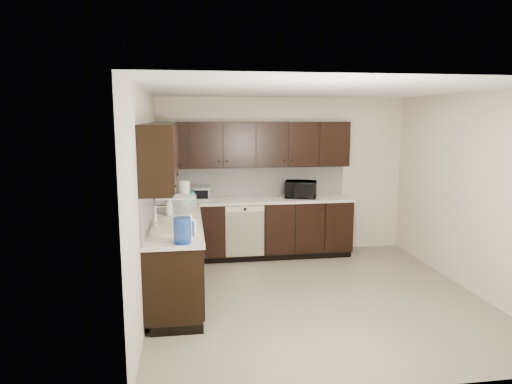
# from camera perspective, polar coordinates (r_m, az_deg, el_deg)

# --- Properties ---
(floor) EXTENTS (4.00, 4.00, 0.00)m
(floor) POSITION_cam_1_polar(r_m,az_deg,el_deg) (5.83, 7.41, -12.78)
(floor) COLOR gray
(floor) RESTS_ON ground
(ceiling) EXTENTS (4.00, 4.00, 0.00)m
(ceiling) POSITION_cam_1_polar(r_m,az_deg,el_deg) (5.42, 7.98, 12.54)
(ceiling) COLOR white
(ceiling) RESTS_ON wall_back
(wall_back) EXTENTS (4.00, 0.02, 2.50)m
(wall_back) POSITION_cam_1_polar(r_m,az_deg,el_deg) (7.41, 3.39, 2.04)
(wall_back) COLOR beige
(wall_back) RESTS_ON floor
(wall_left) EXTENTS (0.02, 4.00, 2.50)m
(wall_left) POSITION_cam_1_polar(r_m,az_deg,el_deg) (5.30, -13.59, -1.14)
(wall_left) COLOR beige
(wall_left) RESTS_ON floor
(wall_right) EXTENTS (0.02, 4.00, 2.50)m
(wall_right) POSITION_cam_1_polar(r_m,az_deg,el_deg) (6.34, 25.32, -0.09)
(wall_right) COLOR beige
(wall_right) RESTS_ON floor
(wall_front) EXTENTS (4.00, 0.02, 2.50)m
(wall_front) POSITION_cam_1_polar(r_m,az_deg,el_deg) (3.66, 16.45, -5.95)
(wall_front) COLOR beige
(wall_front) RESTS_ON floor
(lower_cabinets) EXTENTS (3.00, 2.80, 0.90)m
(lower_cabinets) POSITION_cam_1_polar(r_m,az_deg,el_deg) (6.57, -3.74, -6.37)
(lower_cabinets) COLOR black
(lower_cabinets) RESTS_ON floor
(countertop) EXTENTS (3.03, 2.83, 0.04)m
(countertop) POSITION_cam_1_polar(r_m,az_deg,el_deg) (6.44, -3.81, -2.04)
(countertop) COLOR beige
(countertop) RESTS_ON lower_cabinets
(backsplash) EXTENTS (3.00, 2.80, 0.48)m
(backsplash) POSITION_cam_1_polar(r_m,az_deg,el_deg) (6.59, -5.80, 0.49)
(backsplash) COLOR silver
(backsplash) RESTS_ON countertop
(upper_cabinets) EXTENTS (3.00, 2.80, 0.70)m
(upper_cabinets) POSITION_cam_1_polar(r_m,az_deg,el_deg) (6.42, -4.80, 5.56)
(upper_cabinets) COLOR black
(upper_cabinets) RESTS_ON wall_back
(dishwasher) EXTENTS (0.58, 0.04, 0.78)m
(dishwasher) POSITION_cam_1_polar(r_m,az_deg,el_deg) (6.85, -1.40, -4.54)
(dishwasher) COLOR beige
(dishwasher) RESTS_ON lower_cabinets
(sink) EXTENTS (0.54, 0.82, 0.42)m
(sink) POSITION_cam_1_polar(r_m,az_deg,el_deg) (5.34, -10.03, -4.98)
(sink) COLOR beige
(sink) RESTS_ON countertop
(microwave) EXTENTS (0.56, 0.46, 0.27)m
(microwave) POSITION_cam_1_polar(r_m,az_deg,el_deg) (7.16, 5.61, 0.32)
(microwave) COLOR black
(microwave) RESTS_ON countertop
(soap_bottle_a) EXTENTS (0.13, 0.13, 0.22)m
(soap_bottle_a) POSITION_cam_1_polar(r_m,az_deg,el_deg) (5.04, -8.16, -3.86)
(soap_bottle_a) COLOR gray
(soap_bottle_a) RESTS_ON countertop
(soap_bottle_b) EXTENTS (0.10, 0.10, 0.24)m
(soap_bottle_b) POSITION_cam_1_polar(r_m,az_deg,el_deg) (5.95, -10.80, -1.78)
(soap_bottle_b) COLOR gray
(soap_bottle_b) RESTS_ON countertop
(toaster_oven) EXTENTS (0.34, 0.26, 0.20)m
(toaster_oven) POSITION_cam_1_polar(r_m,az_deg,el_deg) (7.01, -7.11, -0.16)
(toaster_oven) COLOR #B1B1B3
(toaster_oven) RESTS_ON countertop
(storage_bin) EXTENTS (0.55, 0.44, 0.20)m
(storage_bin) POSITION_cam_1_polar(r_m,az_deg,el_deg) (6.20, -9.95, -1.50)
(storage_bin) COLOR white
(storage_bin) RESTS_ON countertop
(blue_pitcher) EXTENTS (0.22, 0.22, 0.26)m
(blue_pitcher) POSITION_cam_1_polar(r_m,az_deg,el_deg) (4.63, -9.19, -4.77)
(blue_pitcher) COLOR navy
(blue_pitcher) RESTS_ON countertop
(teal_tumbler) EXTENTS (0.10, 0.10, 0.19)m
(teal_tumbler) POSITION_cam_1_polar(r_m,az_deg,el_deg) (6.64, -8.05, -0.77)
(teal_tumbler) COLOR #0D9396
(teal_tumbler) RESTS_ON countertop
(paper_towel_roll) EXTENTS (0.19, 0.19, 0.34)m
(paper_towel_roll) POSITION_cam_1_polar(r_m,az_deg,el_deg) (6.63, -8.95, -0.12)
(paper_towel_roll) COLOR white
(paper_towel_roll) RESTS_ON countertop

